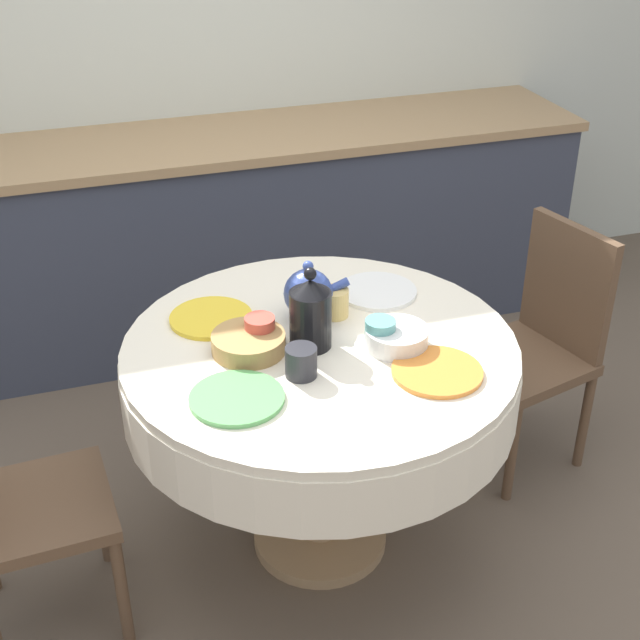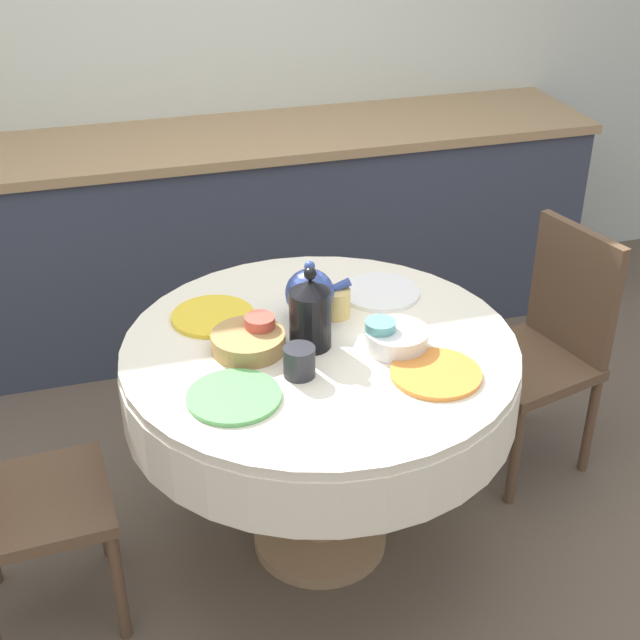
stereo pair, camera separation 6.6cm
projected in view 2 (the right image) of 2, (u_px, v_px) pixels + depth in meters
The scene contains 18 objects.
ground_plane at pixel (320, 540), 2.99m from camera, with size 12.00×12.00×0.00m, color brown.
wall_back at pixel (203, 29), 3.84m from camera, with size 7.00×0.05×2.60m.
kitchen_counter at pixel (228, 236), 3.98m from camera, with size 3.24×0.64×0.93m.
dining_table at pixel (320, 381), 2.66m from camera, with size 1.17×1.17×0.78m.
chair_left at pixel (546, 340), 3.15m from camera, with size 0.49×0.49×0.90m.
chair_right at pixel (5, 488), 2.47m from camera, with size 0.42×0.42×0.90m.
plate_near_left at pixel (234, 397), 2.35m from camera, with size 0.25×0.25×0.01m, color #5BA85B.
cup_near_left at pixel (299, 362), 2.43m from camera, with size 0.09×0.09×0.09m, color #28282D.
plate_near_right at pixel (436, 373), 2.45m from camera, with size 0.25×0.25×0.01m, color orange.
cup_near_right at pixel (380, 335), 2.56m from camera, with size 0.09×0.09×0.09m, color #5BA39E.
plate_far_left at pixel (213, 316), 2.72m from camera, with size 0.25×0.25×0.01m, color yellow.
cup_far_left at pixel (260, 330), 2.58m from camera, with size 0.09×0.09×0.09m, color #CC4C3D.
plate_far_right at pixel (380, 292), 2.86m from camera, with size 0.25×0.25×0.01m, color white.
cup_far_right at pixel (336, 303), 2.72m from camera, with size 0.09×0.09×0.09m, color #DBB766.
coffee_carafe at pixel (310, 314), 2.54m from camera, with size 0.12×0.12×0.25m.
teapot at pixel (310, 293), 2.68m from camera, with size 0.21×0.15×0.20m.
bread_basket at pixel (248, 342), 2.55m from camera, with size 0.21×0.21×0.05m, color #AD844C.
fruit_bowl at pixel (397, 339), 2.56m from camera, with size 0.18×0.18×0.06m, color silver.
Camera 2 is at (-0.62, -2.12, 2.14)m, focal length 50.00 mm.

